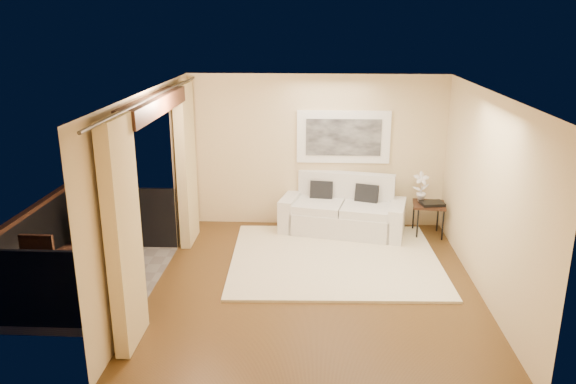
# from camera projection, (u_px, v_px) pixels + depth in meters

# --- Properties ---
(floor) EXTENTS (5.00, 5.00, 0.00)m
(floor) POSITION_uv_depth(u_px,v_px,m) (315.00, 285.00, 7.91)
(floor) COLOR brown
(floor) RESTS_ON ground
(room_shell) EXTENTS (5.00, 6.40, 5.00)m
(room_shell) POSITION_uv_depth(u_px,v_px,m) (153.00, 105.00, 7.26)
(room_shell) COLOR white
(room_shell) RESTS_ON ground
(balcony) EXTENTS (1.81, 2.60, 1.17)m
(balcony) POSITION_uv_depth(u_px,v_px,m) (84.00, 269.00, 8.01)
(balcony) COLOR #605B56
(balcony) RESTS_ON ground
(curtains) EXTENTS (0.16, 4.80, 2.64)m
(curtains) POSITION_uv_depth(u_px,v_px,m) (161.00, 192.00, 7.61)
(curtains) COLOR #DBC387
(curtains) RESTS_ON ground
(artwork) EXTENTS (1.62, 0.07, 0.92)m
(artwork) POSITION_uv_depth(u_px,v_px,m) (343.00, 137.00, 9.76)
(artwork) COLOR white
(artwork) RESTS_ON room_shell
(rug) EXTENTS (3.28, 2.88, 0.04)m
(rug) POSITION_uv_depth(u_px,v_px,m) (335.00, 259.00, 8.71)
(rug) COLOR #F4E7C4
(rug) RESTS_ON floor
(sofa) EXTENTS (2.24, 1.31, 1.01)m
(sofa) POSITION_uv_depth(u_px,v_px,m) (343.00, 213.00, 9.78)
(sofa) COLOR silver
(sofa) RESTS_ON floor
(side_table) EXTENTS (0.59, 0.59, 0.58)m
(side_table) POSITION_uv_depth(u_px,v_px,m) (429.00, 207.00, 9.57)
(side_table) COLOR black
(side_table) RESTS_ON floor
(tray) EXTENTS (0.42, 0.34, 0.05)m
(tray) POSITION_uv_depth(u_px,v_px,m) (432.00, 203.00, 9.49)
(tray) COLOR black
(tray) RESTS_ON side_table
(orchid) EXTENTS (0.28, 0.20, 0.52)m
(orchid) POSITION_uv_depth(u_px,v_px,m) (421.00, 187.00, 9.61)
(orchid) COLOR white
(orchid) RESTS_ON side_table
(bistro_table) EXTENTS (0.72, 0.72, 0.68)m
(bistro_table) POSITION_uv_depth(u_px,v_px,m) (88.00, 251.00, 7.56)
(bistro_table) COLOR black
(bistro_table) RESTS_ON balcony
(balcony_chair_far) EXTENTS (0.54, 0.55, 1.09)m
(balcony_chair_far) POSITION_uv_depth(u_px,v_px,m) (101.00, 217.00, 8.73)
(balcony_chair_far) COLOR black
(balcony_chair_far) RESTS_ON balcony
(balcony_chair_near) EXTENTS (0.45, 0.45, 1.01)m
(balcony_chair_near) POSITION_uv_depth(u_px,v_px,m) (36.00, 269.00, 7.05)
(balcony_chair_near) COLOR black
(balcony_chair_near) RESTS_ON balcony
(ice_bucket) EXTENTS (0.18, 0.18, 0.20)m
(ice_bucket) POSITION_uv_depth(u_px,v_px,m) (78.00, 236.00, 7.60)
(ice_bucket) COLOR silver
(ice_bucket) RESTS_ON bistro_table
(candle) EXTENTS (0.06, 0.06, 0.07)m
(candle) POSITION_uv_depth(u_px,v_px,m) (92.00, 240.00, 7.61)
(candle) COLOR red
(candle) RESTS_ON bistro_table
(vase) EXTENTS (0.04, 0.04, 0.18)m
(vase) POSITION_uv_depth(u_px,v_px,m) (81.00, 245.00, 7.31)
(vase) COLOR silver
(vase) RESTS_ON bistro_table
(glass_a) EXTENTS (0.06, 0.06, 0.12)m
(glass_a) POSITION_uv_depth(u_px,v_px,m) (96.00, 244.00, 7.42)
(glass_a) COLOR silver
(glass_a) RESTS_ON bistro_table
(glass_b) EXTENTS (0.06, 0.06, 0.12)m
(glass_b) POSITION_uv_depth(u_px,v_px,m) (102.00, 240.00, 7.54)
(glass_b) COLOR silver
(glass_b) RESTS_ON bistro_table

